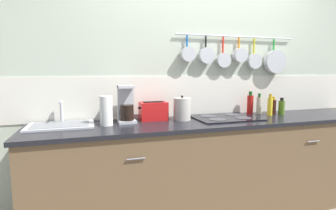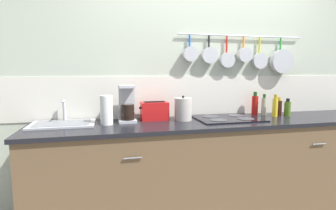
{
  "view_description": "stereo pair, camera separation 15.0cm",
  "coord_description": "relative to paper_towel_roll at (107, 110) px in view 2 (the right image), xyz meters",
  "views": [
    {
      "loc": [
        -1.17,
        -2.18,
        1.38
      ],
      "look_at": [
        -0.49,
        0.0,
        1.09
      ],
      "focal_mm": 28.0,
      "sensor_mm": 36.0,
      "label": 1
    },
    {
      "loc": [
        -1.02,
        -2.22,
        1.38
      ],
      "look_at": [
        -0.49,
        0.0,
        1.09
      ],
      "focal_mm": 28.0,
      "sensor_mm": 36.0,
      "label": 2
    }
  ],
  "objects": [
    {
      "name": "cabinet_base",
      "position": [
        1.02,
        -0.05,
        -0.61
      ],
      "size": [
        3.35,
        0.6,
        0.89
      ],
      "color": "brown",
      "rests_on": "ground_plane"
    },
    {
      "name": "sink_basin",
      "position": [
        -0.37,
        0.07,
        -0.11
      ],
      "size": [
        0.53,
        0.34,
        0.21
      ],
      "color": "#B7BABF",
      "rests_on": "countertop"
    },
    {
      "name": "paper_towel_roll",
      "position": [
        0.0,
        0.0,
        0.0
      ],
      "size": [
        0.11,
        0.11,
        0.25
      ],
      "color": "white",
      "rests_on": "countertop"
    },
    {
      "name": "countertop",
      "position": [
        1.02,
        -0.05,
        -0.14
      ],
      "size": [
        3.39,
        0.63,
        0.03
      ],
      "color": "black",
      "rests_on": "cabinet_base"
    },
    {
      "name": "bottle_vinegar",
      "position": [
        1.66,
        0.02,
        -0.03
      ],
      "size": [
        0.05,
        0.05,
        0.22
      ],
      "color": "yellow",
      "rests_on": "countertop"
    },
    {
      "name": "bottle_hot_sauce",
      "position": [
        1.53,
        0.17,
        -0.02
      ],
      "size": [
        0.07,
        0.07,
        0.24
      ],
      "color": "red",
      "rests_on": "countertop"
    },
    {
      "name": "cooktop",
      "position": [
        1.13,
        0.01,
        -0.12
      ],
      "size": [
        0.61,
        0.47,
        0.01
      ],
      "color": "black",
      "rests_on": "countertop"
    },
    {
      "name": "kettle",
      "position": [
        0.7,
        0.05,
        -0.02
      ],
      "size": [
        0.16,
        0.16,
        0.23
      ],
      "color": "beige",
      "rests_on": "countertop"
    },
    {
      "name": "coffee_maker",
      "position": [
        0.18,
        0.1,
        0.01
      ],
      "size": [
        0.16,
        0.18,
        0.33
      ],
      "color": "#B7BABF",
      "rests_on": "countertop"
    },
    {
      "name": "wall_back",
      "position": [
        1.03,
        0.3,
        0.22
      ],
      "size": [
        7.2,
        0.15,
        2.6
      ],
      "color": "#B2BCA8",
      "rests_on": "ground_plane"
    },
    {
      "name": "bottle_cooking_wine",
      "position": [
        1.81,
        0.03,
        -0.05
      ],
      "size": [
        0.06,
        0.06,
        0.18
      ],
      "color": "#4C721E",
      "rests_on": "countertop"
    },
    {
      "name": "toaster",
      "position": [
        0.44,
        0.12,
        -0.04
      ],
      "size": [
        0.27,
        0.16,
        0.17
      ],
      "color": "red",
      "rests_on": "countertop"
    },
    {
      "name": "bottle_olive_oil",
      "position": [
        1.73,
        0.07,
        -0.04
      ],
      "size": [
        0.07,
        0.07,
        0.19
      ],
      "color": "#33140F",
      "rests_on": "countertop"
    },
    {
      "name": "bottle_dish_soap",
      "position": [
        1.6,
        0.12,
        -0.03
      ],
      "size": [
        0.05,
        0.05,
        0.22
      ],
      "color": "#BFB799",
      "rests_on": "countertop"
    }
  ]
}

